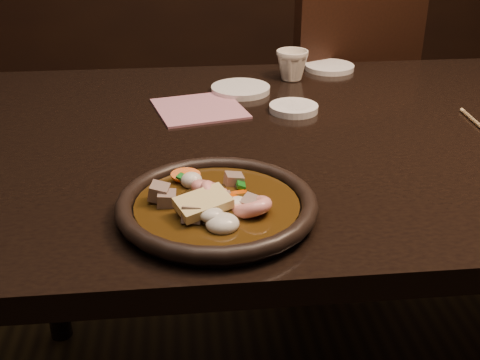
{
  "coord_description": "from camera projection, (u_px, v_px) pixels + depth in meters",
  "views": [
    {
      "loc": [
        -0.35,
        -1.01,
        1.17
      ],
      "look_at": [
        -0.27,
        -0.29,
        0.8
      ],
      "focal_mm": 45.0,
      "sensor_mm": 36.0,
      "label": 1
    }
  ],
  "objects": [
    {
      "name": "plate",
      "position": [
        217.0,
        206.0,
        0.83
      ],
      "size": [
        0.28,
        0.28,
        0.03
      ],
      "color": "black",
      "rests_on": "table"
    },
    {
      "name": "chair",
      "position": [
        326.0,
        127.0,
        1.79
      ],
      "size": [
        0.58,
        0.58,
        0.93
      ],
      "rotation": [
        0.0,
        0.0,
        3.56
      ],
      "color": "black",
      "rests_on": "floor"
    },
    {
      "name": "soy_dish",
      "position": [
        294.0,
        108.0,
        1.2
      ],
      "size": [
        0.1,
        0.1,
        0.01
      ],
      "primitive_type": "cylinder",
      "color": "white",
      "rests_on": "table"
    },
    {
      "name": "napkin",
      "position": [
        199.0,
        108.0,
        1.21
      ],
      "size": [
        0.2,
        0.2,
        0.0
      ],
      "primitive_type": "cube",
      "rotation": [
        0.0,
        0.0,
        0.23
      ],
      "color": "#B87182",
      "rests_on": "table"
    },
    {
      "name": "tea_cup",
      "position": [
        292.0,
        64.0,
        1.38
      ],
      "size": [
        0.09,
        0.09,
        0.07
      ],
      "primitive_type": "imported",
      "rotation": [
        0.0,
        0.0,
        0.39
      ],
      "color": "white",
      "rests_on": "table"
    },
    {
      "name": "saucer_right",
      "position": [
        330.0,
        67.0,
        1.47
      ],
      "size": [
        0.12,
        0.12,
        0.01
      ],
      "primitive_type": "cylinder",
      "color": "white",
      "rests_on": "table"
    },
    {
      "name": "stirfry",
      "position": [
        217.0,
        204.0,
        0.82
      ],
      "size": [
        0.18,
        0.18,
        0.06
      ],
      "color": "#332009",
      "rests_on": "plate"
    },
    {
      "name": "table",
      "position": [
        367.0,
        166.0,
        1.16
      ],
      "size": [
        1.6,
        0.9,
        0.75
      ],
      "color": "black",
      "rests_on": "floor"
    },
    {
      "name": "saucer_left",
      "position": [
        241.0,
        89.0,
        1.31
      ],
      "size": [
        0.13,
        0.13,
        0.01
      ],
      "primitive_type": "cylinder",
      "color": "white",
      "rests_on": "table"
    }
  ]
}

